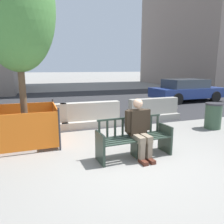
{
  "coord_description": "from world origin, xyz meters",
  "views": [
    {
      "loc": [
        -1.93,
        -3.96,
        1.98
      ],
      "look_at": [
        0.12,
        1.74,
        0.75
      ],
      "focal_mm": 35.0,
      "sensor_mm": 36.0,
      "label": 1
    }
  ],
  "objects_px": {
    "street_bench": "(134,140)",
    "trash_bin": "(213,116)",
    "jersey_barrier_centre": "(91,117)",
    "seated_person": "(139,127)",
    "car_sedan_mid": "(186,90)",
    "jersey_barrier_left": "(35,121)",
    "jersey_barrier_right": "(153,111)",
    "street_tree": "(16,6)",
    "construction_fence": "(25,124)"
  },
  "relations": [
    {
      "from": "street_tree",
      "to": "construction_fence",
      "type": "height_order",
      "value": "street_tree"
    },
    {
      "from": "street_bench",
      "to": "trash_bin",
      "type": "bearing_deg",
      "value": 19.91
    },
    {
      "from": "jersey_barrier_centre",
      "to": "jersey_barrier_right",
      "type": "bearing_deg",
      "value": 2.33
    },
    {
      "from": "street_tree",
      "to": "jersey_barrier_centre",
      "type": "bearing_deg",
      "value": 28.9
    },
    {
      "from": "jersey_barrier_left",
      "to": "car_sedan_mid",
      "type": "relative_size",
      "value": 0.47
    },
    {
      "from": "street_tree",
      "to": "car_sedan_mid",
      "type": "distance_m",
      "value": 10.42
    },
    {
      "from": "jersey_barrier_right",
      "to": "street_tree",
      "type": "relative_size",
      "value": 0.41
    },
    {
      "from": "jersey_barrier_right",
      "to": "street_tree",
      "type": "bearing_deg",
      "value": -164.84
    },
    {
      "from": "street_bench",
      "to": "jersey_barrier_centre",
      "type": "bearing_deg",
      "value": 95.31
    },
    {
      "from": "street_bench",
      "to": "jersey_barrier_centre",
      "type": "relative_size",
      "value": 0.85
    },
    {
      "from": "seated_person",
      "to": "jersey_barrier_left",
      "type": "height_order",
      "value": "seated_person"
    },
    {
      "from": "jersey_barrier_centre",
      "to": "construction_fence",
      "type": "bearing_deg",
      "value": -151.1
    },
    {
      "from": "seated_person",
      "to": "construction_fence",
      "type": "relative_size",
      "value": 0.81
    },
    {
      "from": "jersey_barrier_left",
      "to": "street_tree",
      "type": "distance_m",
      "value": 3.26
    },
    {
      "from": "jersey_barrier_centre",
      "to": "street_tree",
      "type": "height_order",
      "value": "street_tree"
    },
    {
      "from": "jersey_barrier_centre",
      "to": "jersey_barrier_right",
      "type": "distance_m",
      "value": 2.5
    },
    {
      "from": "jersey_barrier_left",
      "to": "trash_bin",
      "type": "height_order",
      "value": "trash_bin"
    },
    {
      "from": "street_tree",
      "to": "trash_bin",
      "type": "xyz_separation_m",
      "value": [
        5.79,
        -0.49,
        -2.97
      ]
    },
    {
      "from": "street_bench",
      "to": "seated_person",
      "type": "xyz_separation_m",
      "value": [
        0.09,
        -0.05,
        0.29
      ]
    },
    {
      "from": "jersey_barrier_left",
      "to": "street_tree",
      "type": "xyz_separation_m",
      "value": [
        -0.23,
        -1.12,
        3.05
      ]
    },
    {
      "from": "seated_person",
      "to": "jersey_barrier_left",
      "type": "xyz_separation_m",
      "value": [
        -2.17,
        2.91,
        -0.35
      ]
    },
    {
      "from": "street_bench",
      "to": "jersey_barrier_right",
      "type": "relative_size",
      "value": 0.85
    },
    {
      "from": "seated_person",
      "to": "car_sedan_mid",
      "type": "distance_m",
      "value": 9.21
    },
    {
      "from": "jersey_barrier_right",
      "to": "street_tree",
      "type": "xyz_separation_m",
      "value": [
        -4.55,
        -1.23,
        3.05
      ]
    },
    {
      "from": "jersey_barrier_left",
      "to": "trash_bin",
      "type": "relative_size",
      "value": 2.37
    },
    {
      "from": "seated_person",
      "to": "street_bench",
      "type": "bearing_deg",
      "value": 149.26
    },
    {
      "from": "jersey_barrier_centre",
      "to": "street_tree",
      "type": "xyz_separation_m",
      "value": [
        -2.05,
        -1.13,
        3.05
      ]
    },
    {
      "from": "car_sedan_mid",
      "to": "jersey_barrier_right",
      "type": "bearing_deg",
      "value": -140.59
    },
    {
      "from": "jersey_barrier_left",
      "to": "car_sedan_mid",
      "type": "xyz_separation_m",
      "value": [
        8.62,
        3.66,
        0.34
      ]
    },
    {
      "from": "seated_person",
      "to": "jersey_barrier_centre",
      "type": "distance_m",
      "value": 2.97
    },
    {
      "from": "jersey_barrier_left",
      "to": "street_bench",
      "type": "bearing_deg",
      "value": -53.96
    },
    {
      "from": "street_bench",
      "to": "street_tree",
      "type": "xyz_separation_m",
      "value": [
        -2.31,
        1.74,
        3.0
      ]
    },
    {
      "from": "construction_fence",
      "to": "jersey_barrier_left",
      "type": "bearing_deg",
      "value": 78.21
    },
    {
      "from": "street_bench",
      "to": "construction_fence",
      "type": "height_order",
      "value": "construction_fence"
    },
    {
      "from": "trash_bin",
      "to": "street_bench",
      "type": "bearing_deg",
      "value": -160.09
    },
    {
      "from": "construction_fence",
      "to": "car_sedan_mid",
      "type": "bearing_deg",
      "value": 28.32
    },
    {
      "from": "jersey_barrier_right",
      "to": "car_sedan_mid",
      "type": "xyz_separation_m",
      "value": [
        4.31,
        3.54,
        0.34
      ]
    },
    {
      "from": "jersey_barrier_centre",
      "to": "trash_bin",
      "type": "bearing_deg",
      "value": -23.37
    },
    {
      "from": "street_bench",
      "to": "construction_fence",
      "type": "xyz_separation_m",
      "value": [
        -2.31,
        1.74,
        0.13
      ]
    },
    {
      "from": "street_bench",
      "to": "construction_fence",
      "type": "bearing_deg",
      "value": 142.98
    },
    {
      "from": "street_bench",
      "to": "street_tree",
      "type": "distance_m",
      "value": 4.17
    },
    {
      "from": "street_bench",
      "to": "jersey_barrier_centre",
      "type": "distance_m",
      "value": 2.89
    },
    {
      "from": "street_bench",
      "to": "jersey_barrier_left",
      "type": "relative_size",
      "value": 0.85
    },
    {
      "from": "street_bench",
      "to": "seated_person",
      "type": "distance_m",
      "value": 0.31
    },
    {
      "from": "seated_person",
      "to": "jersey_barrier_right",
      "type": "xyz_separation_m",
      "value": [
        2.14,
        3.03,
        -0.35
      ]
    },
    {
      "from": "street_tree",
      "to": "jersey_barrier_right",
      "type": "bearing_deg",
      "value": 15.16
    },
    {
      "from": "jersey_barrier_left",
      "to": "construction_fence",
      "type": "distance_m",
      "value": 1.15
    },
    {
      "from": "seated_person",
      "to": "car_sedan_mid",
      "type": "bearing_deg",
      "value": 45.52
    },
    {
      "from": "street_bench",
      "to": "jersey_barrier_centre",
      "type": "height_order",
      "value": "street_bench"
    },
    {
      "from": "seated_person",
      "to": "construction_fence",
      "type": "distance_m",
      "value": 3.0
    }
  ]
}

